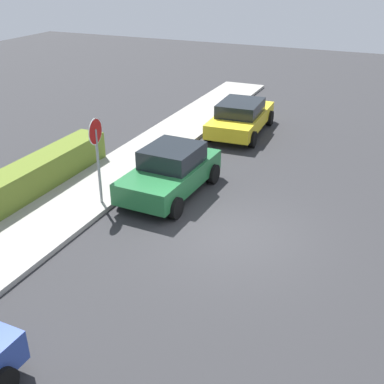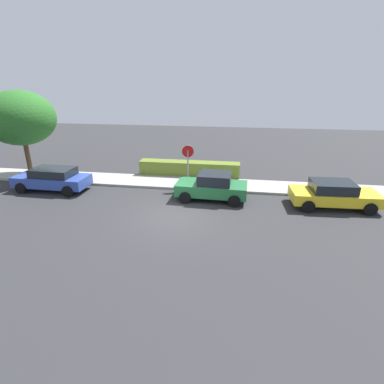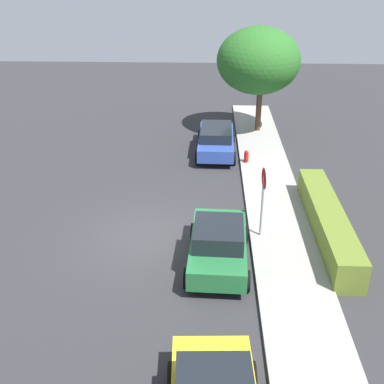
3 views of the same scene
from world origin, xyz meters
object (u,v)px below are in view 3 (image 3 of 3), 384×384
object	(u,v)px
parked_car_green	(218,244)
street_tree_near_corner	(258,61)
stop_sign	(263,191)
parked_car_blue	(216,139)
fire_hydrant	(246,157)

from	to	relation	value
parked_car_green	street_tree_near_corner	bearing A→B (deg)	170.35
stop_sign	street_tree_near_corner	xyz separation A→B (m)	(-11.07, 0.66, 2.13)
stop_sign	parked_car_green	size ratio (longest dim) A/B	0.68
stop_sign	street_tree_near_corner	distance (m)	11.30
parked_car_green	stop_sign	bearing A→B (deg)	137.12
parked_car_blue	parked_car_green	bearing A→B (deg)	0.03
street_tree_near_corner	fire_hydrant	bearing A→B (deg)	-9.33
stop_sign	parked_car_blue	size ratio (longest dim) A/B	0.61
parked_car_green	parked_car_blue	world-z (taller)	parked_car_green
parked_car_blue	fire_hydrant	size ratio (longest dim) A/B	6.21
stop_sign	fire_hydrant	xyz separation A→B (m)	(-6.59, -0.08, -1.49)
street_tree_near_corner	fire_hydrant	distance (m)	5.82
parked_car_blue	street_tree_near_corner	xyz separation A→B (m)	(-3.04, 2.16, 3.25)
parked_car_blue	fire_hydrant	world-z (taller)	parked_car_blue
parked_car_blue	stop_sign	bearing A→B (deg)	10.64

